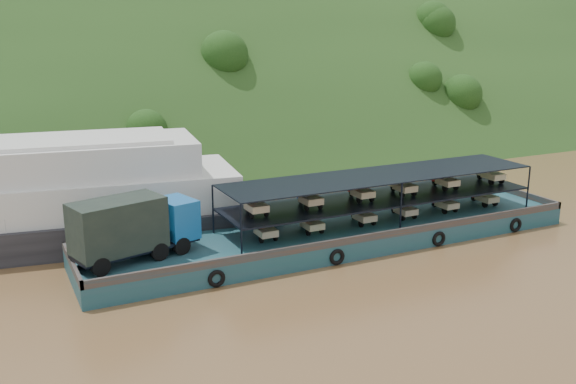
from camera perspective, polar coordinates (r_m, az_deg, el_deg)
name	(u,v)px	position (r m, az deg, el deg)	size (l,w,h in m)	color
ground	(333,243)	(44.60, 4.01, -4.58)	(160.00, 160.00, 0.00)	brown
hillside	(181,152)	(76.83, -9.50, 3.53)	(140.00, 28.00, 28.00)	#1C3714
cargo_barge	(315,230)	(43.32, 2.37, -3.39)	(35.10, 7.18, 5.00)	#16484D
passenger_ferry	(10,201)	(47.08, -23.49, -0.76)	(36.63, 13.85, 7.24)	black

